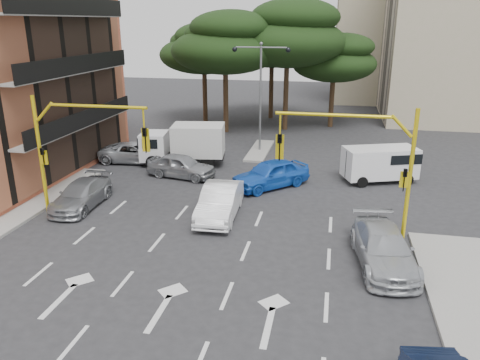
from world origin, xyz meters
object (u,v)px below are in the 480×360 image
object	(u,v)px
signal_mast_right	(367,157)
car_silver_cross_b	(181,166)
street_lamp_center	(261,78)
car_silver_cross_a	(135,153)
box_truck_a	(184,145)
car_silver_parked	(384,248)
van_white	(380,164)
signal_mast_left	(72,141)
car_blue_compact	(271,174)
car_silver_wagon	(81,195)
car_white_hatch	(220,202)

from	to	relation	value
signal_mast_right	car_silver_cross_b	size ratio (longest dim) A/B	1.39
street_lamp_center	car_silver_cross_a	world-z (taller)	street_lamp_center
car_silver_cross_a	box_truck_a	distance (m)	3.57
car_silver_cross_a	car_silver_parked	bearing A→B (deg)	-130.65
car_silver_parked	van_white	size ratio (longest dim) A/B	1.19
street_lamp_center	car_silver_parked	bearing A→B (deg)	-64.70
signal_mast_left	car_silver_cross_a	world-z (taller)	signal_mast_left
car_silver_cross_b	box_truck_a	xyz separation A→B (m)	(-0.67, 2.60, 0.65)
car_blue_compact	car_silver_parked	distance (m)	10.12
car_silver_cross_a	car_silver_cross_b	world-z (taller)	car_silver_cross_b
signal_mast_right	car_silver_wagon	bearing A→B (deg)	174.99
street_lamp_center	car_white_hatch	distance (m)	13.43
car_blue_compact	box_truck_a	world-z (taller)	box_truck_a
car_silver_cross_b	car_silver_parked	size ratio (longest dim) A/B	0.85
van_white	street_lamp_center	bearing A→B (deg)	-143.29
car_silver_cross_a	box_truck_a	size ratio (longest dim) A/B	0.86
car_white_hatch	car_silver_cross_a	size ratio (longest dim) A/B	1.00
car_silver_cross_b	signal_mast_right	bearing A→B (deg)	-112.95
car_blue_compact	car_silver_wagon	size ratio (longest dim) A/B	1.04
car_blue_compact	car_silver_cross_a	size ratio (longest dim) A/B	0.99
signal_mast_right	car_white_hatch	size ratio (longest dim) A/B	1.23
van_white	box_truck_a	distance (m)	12.76
signal_mast_right	van_white	xyz separation A→B (m)	(1.42, 8.65, -2.81)
signal_mast_right	car_blue_compact	bearing A→B (deg)	127.90
street_lamp_center	car_silver_cross_a	bearing A→B (deg)	-150.64
car_white_hatch	van_white	size ratio (longest dim) A/B	1.13
signal_mast_right	car_silver_wagon	size ratio (longest dim) A/B	1.30
signal_mast_left	car_silver_cross_b	world-z (taller)	signal_mast_left
street_lamp_center	car_white_hatch	size ratio (longest dim) A/B	1.60
signal_mast_left	car_silver_cross_a	size ratio (longest dim) A/B	1.23
signal_mast_left	car_blue_compact	world-z (taller)	signal_mast_left
signal_mast_left	street_lamp_center	size ratio (longest dim) A/B	0.77
signal_mast_left	car_silver_cross_a	xyz separation A→B (m)	(-1.20, 9.51, -3.21)
car_white_hatch	car_silver_parked	size ratio (longest dim) A/B	0.95
signal_mast_right	van_white	size ratio (longest dim) A/B	1.40
car_silver_parked	box_truck_a	world-z (taller)	box_truck_a
street_lamp_center	van_white	bearing A→B (deg)	-33.10
street_lamp_center	car_silver_parked	world-z (taller)	street_lamp_center
street_lamp_center	car_white_hatch	xyz separation A→B (m)	(0.04, -12.61, -4.63)
car_silver_wagon	box_truck_a	xyz separation A→B (m)	(2.90, 8.37, 0.72)
car_silver_cross_a	van_white	distance (m)	16.25
street_lamp_center	car_silver_parked	size ratio (longest dim) A/B	1.52
signal_mast_right	street_lamp_center	bearing A→B (deg)	115.91
street_lamp_center	car_silver_wagon	size ratio (longest dim) A/B	1.69
street_lamp_center	car_silver_wagon	xyz separation A→B (m)	(-7.40, -12.76, -4.76)
signal_mast_right	signal_mast_left	size ratio (longest dim) A/B	1.00
box_truck_a	van_white	bearing A→B (deg)	-103.14
box_truck_a	car_white_hatch	bearing A→B (deg)	-159.86
van_white	car_silver_wagon	bearing A→B (deg)	-84.82
signal_mast_right	car_silver_cross_a	xyz separation A→B (m)	(-14.80, 9.51, -3.21)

